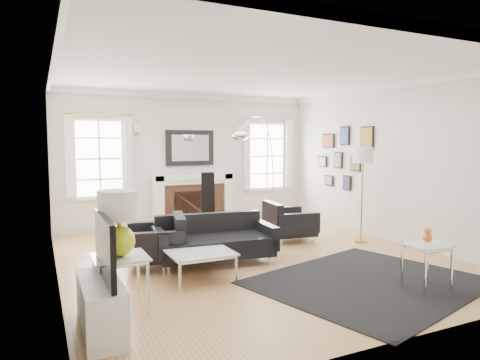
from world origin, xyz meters
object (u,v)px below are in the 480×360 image
sofa (214,241)px  coffee_table (199,253)px  arc_floor_lamp (258,165)px  armchair_right (287,223)px  armchair_left (159,243)px  gourd_lamp (119,219)px  fireplace (193,201)px

sofa → coffee_table: 0.76m
arc_floor_lamp → coffee_table: bearing=-130.7°
arc_floor_lamp → armchair_right: bearing=-93.5°
armchair_right → arc_floor_lamp: arc_floor_lamp is taller
armchair_left → gourd_lamp: gourd_lamp is taller
fireplace → sofa: 2.81m
gourd_lamp → arc_floor_lamp: 4.75m
gourd_lamp → armchair_right: bearing=32.3°
armchair_left → armchair_right: 2.55m
fireplace → gourd_lamp: bearing=-118.3°
armchair_right → armchair_left: bearing=-167.0°
sofa → gourd_lamp: bearing=-139.2°
coffee_table → arc_floor_lamp: bearing=49.3°
armchair_left → arc_floor_lamp: arc_floor_lamp is taller
fireplace → arc_floor_lamp: size_ratio=0.71×
armchair_left → armchair_right: (2.49, 0.57, -0.01)m
sofa → arc_floor_lamp: size_ratio=0.76×
sofa → armchair_left: armchair_left is taller
armchair_right → sofa: bearing=-157.3°
armchair_right → coffee_table: (-2.16, -1.32, 0.01)m
armchair_right → arc_floor_lamp: bearing=86.5°
fireplace → sofa: bearing=-102.9°
armchair_right → gourd_lamp: gourd_lamp is taller
armchair_right → arc_floor_lamp: (0.08, 1.28, 0.97)m
armchair_right → gourd_lamp: size_ratio=1.42×
fireplace → arc_floor_lamp: bearing=-32.6°
fireplace → sofa: size_ratio=0.94×
sofa → armchair_left: (-0.78, 0.14, 0.03)m
armchair_right → arc_floor_lamp: size_ratio=0.40×
armchair_right → gourd_lamp: 3.93m
sofa → gourd_lamp: (-1.57, -1.36, 0.68)m
fireplace → sofa: fireplace is taller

